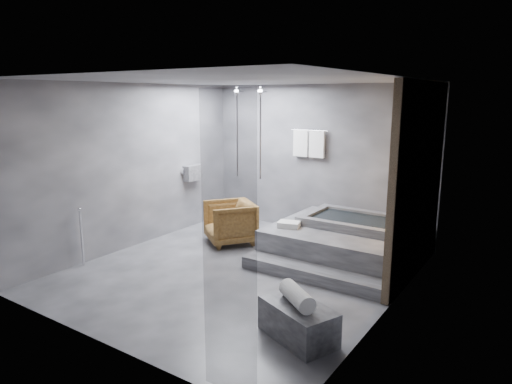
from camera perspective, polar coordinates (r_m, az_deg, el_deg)
The scene contains 7 objects.
room at distance 6.54m, azimuth 2.07°, elevation 4.41°, with size 5.00×5.04×2.82m.
tub_deck at distance 7.63m, azimuth 11.03°, elevation -6.12°, with size 2.20×2.00×0.50m, color #38373A.
tub_step at distance 6.68m, azimuth 6.94°, elevation -10.12°, with size 2.20×0.36×0.18m, color #38373A.
concrete_bench at distance 5.15m, azimuth 5.27°, elevation -15.81°, with size 0.86×0.48×0.39m, color #2E2E30.
driftwood_chair at distance 8.16m, azimuth -3.27°, elevation -3.81°, with size 0.80×0.83×0.75m, color #4F3213.
rolled_towel at distance 5.03m, azimuth 5.12°, elevation -12.82°, with size 0.19×0.19×0.54m, color white.
deck_towel at distance 7.42m, azimuth 4.14°, elevation -4.06°, with size 0.34×0.25×0.09m, color silver.
Camera 1 is at (3.81, -5.27, 2.59)m, focal length 32.00 mm.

